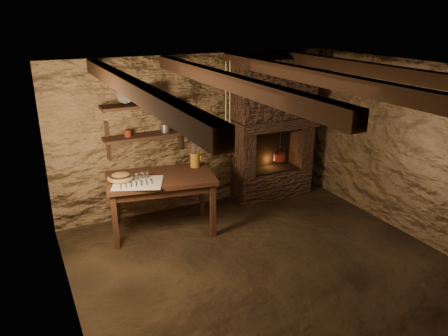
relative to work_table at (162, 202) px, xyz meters
name	(u,v)px	position (x,y,z in m)	size (l,w,h in m)	color
floor	(261,262)	(0.84, -1.36, -0.45)	(4.50, 4.50, 0.00)	black
back_wall	(198,133)	(0.84, 0.64, 0.75)	(4.50, 0.04, 2.40)	#503B25
front_wall	(396,253)	(0.84, -3.36, 0.75)	(4.50, 0.04, 2.40)	#503B25
left_wall	(63,210)	(-1.41, -1.36, 0.75)	(0.04, 4.00, 2.40)	#503B25
right_wall	(403,148)	(3.09, -1.36, 0.75)	(0.04, 4.00, 2.40)	#503B25
ceiling	(268,69)	(0.84, -1.36, 1.95)	(4.50, 4.00, 0.04)	black
beam_far_left	(132,88)	(-0.66, -1.36, 1.86)	(0.14, 3.95, 0.16)	black
beam_mid_left	(226,81)	(0.34, -1.36, 1.86)	(0.14, 3.95, 0.16)	black
beam_mid_right	(305,75)	(1.34, -1.36, 1.86)	(0.14, 3.95, 0.16)	black
beam_far_right	(371,70)	(2.34, -1.36, 1.86)	(0.14, 3.95, 0.16)	black
shelf_lower	(147,136)	(-0.01, 0.48, 0.85)	(1.25, 0.30, 0.04)	black
shelf_upper	(145,105)	(-0.01, 0.48, 1.30)	(1.25, 0.30, 0.04)	black
hearth	(274,126)	(2.09, 0.41, 0.77)	(1.43, 0.51, 2.30)	#35231A
work_table	(162,202)	(0.00, 0.00, 0.00)	(1.60, 1.10, 0.84)	#321B11
linen_cloth	(138,183)	(-0.35, -0.12, 0.39)	(0.63, 0.51, 0.01)	beige
pewter_cutlery_row	(138,183)	(-0.35, -0.14, 0.40)	(0.53, 0.20, 0.01)	gray
drinking_glasses	(137,176)	(-0.33, 0.00, 0.44)	(0.20, 0.06, 0.08)	silver
stoneware_jug	(195,153)	(0.58, 0.14, 0.60)	(0.16, 0.15, 0.49)	olive
wooden_bowl	(121,178)	(-0.53, 0.06, 0.43)	(0.36, 0.36, 0.13)	olive
iron_stockpot	(153,96)	(0.10, 0.48, 1.41)	(0.24, 0.24, 0.18)	#2D2B28
tin_pan	(125,95)	(-0.26, 0.58, 1.44)	(0.24, 0.24, 0.03)	gray
small_kettle	(165,128)	(0.26, 0.48, 0.93)	(0.18, 0.13, 0.19)	gray
rusty_tin	(128,133)	(-0.29, 0.48, 0.92)	(0.10, 0.10, 0.10)	#571911
red_pot	(280,156)	(2.20, 0.36, 0.24)	(0.24, 0.24, 0.54)	maroon
hanging_ropes	(228,106)	(0.89, -0.31, 1.35)	(0.08, 0.08, 1.20)	beige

